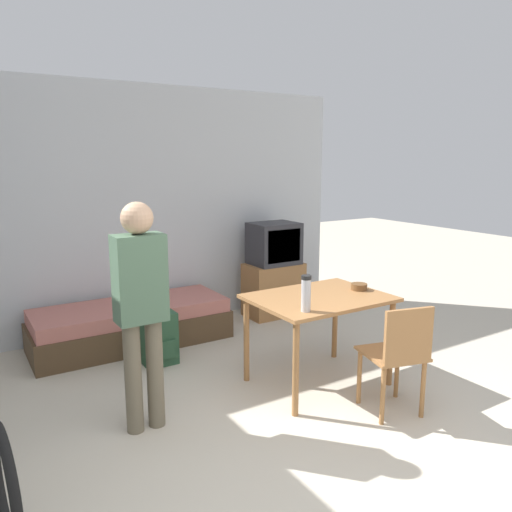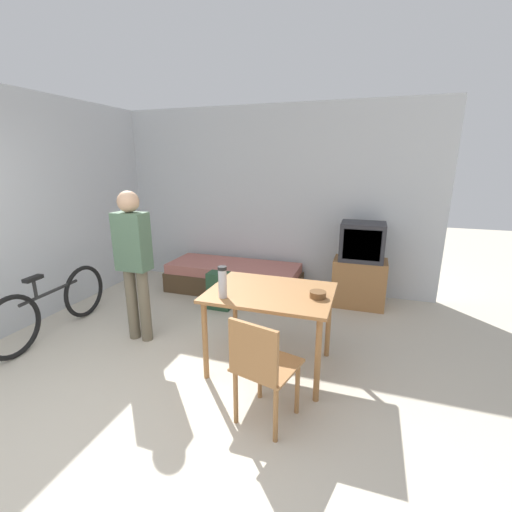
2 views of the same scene
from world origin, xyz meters
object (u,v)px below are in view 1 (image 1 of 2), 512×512
(wooden_chair, at_px, (399,353))
(backpack, at_px, (159,339))
(tv, at_px, (274,271))
(thermos_flask, at_px, (306,292))
(mate_bowl, at_px, (359,287))
(daybed, at_px, (132,324))
(person_standing, at_px, (141,301))
(dining_table, at_px, (319,307))

(wooden_chair, relative_size, backpack, 1.75)
(tv, distance_m, thermos_flask, 2.36)
(wooden_chair, bearing_deg, mate_bowl, 69.08)
(daybed, height_order, tv, tv)
(daybed, distance_m, person_standing, 1.88)
(thermos_flask, xyz_separation_m, mate_bowl, (0.78, 0.25, -0.12))
(mate_bowl, bearing_deg, backpack, 142.21)
(daybed, xyz_separation_m, backpack, (0.06, -0.64, 0.03))
(tv, distance_m, backpack, 1.90)
(wooden_chair, distance_m, thermos_flask, 0.81)
(mate_bowl, bearing_deg, daybed, 130.43)
(person_standing, height_order, thermos_flask, person_standing)
(dining_table, distance_m, thermos_flask, 0.51)
(person_standing, relative_size, backpack, 3.28)
(dining_table, distance_m, person_standing, 1.54)
(tv, bearing_deg, thermos_flask, -117.92)
(person_standing, bearing_deg, wooden_chair, -26.27)
(tv, height_order, wooden_chair, tv)
(wooden_chair, bearing_deg, thermos_flask, 136.18)
(person_standing, bearing_deg, thermos_flask, -16.32)
(person_standing, distance_m, backpack, 1.34)
(tv, xyz_separation_m, mate_bowl, (-0.31, -1.80, 0.25))
(thermos_flask, xyz_separation_m, backpack, (-0.66, 1.37, -0.68))
(daybed, height_order, dining_table, dining_table)
(thermos_flask, bearing_deg, person_standing, 163.68)
(mate_bowl, xyz_separation_m, backpack, (-1.44, 1.12, -0.55))
(tv, xyz_separation_m, wooden_chair, (-0.59, -2.54, -0.05))
(dining_table, xyz_separation_m, thermos_flask, (-0.35, -0.27, 0.25))
(wooden_chair, bearing_deg, backpack, 122.09)
(tv, xyz_separation_m, person_standing, (-2.25, -1.72, 0.39))
(dining_table, distance_m, backpack, 1.55)
(daybed, bearing_deg, tv, 1.47)
(wooden_chair, height_order, mate_bowl, wooden_chair)
(wooden_chair, bearing_deg, daybed, 116.05)
(tv, relative_size, thermos_flask, 4.12)
(wooden_chair, relative_size, mate_bowl, 6.14)
(dining_table, distance_m, wooden_chair, 0.79)
(tv, relative_size, person_standing, 0.70)
(daybed, xyz_separation_m, mate_bowl, (1.50, -1.76, 0.59))
(person_standing, bearing_deg, mate_bowl, -2.59)
(dining_table, bearing_deg, person_standing, 177.52)
(mate_bowl, bearing_deg, tv, 80.28)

